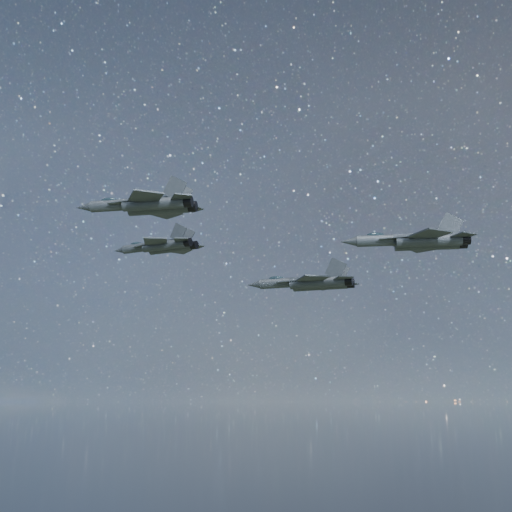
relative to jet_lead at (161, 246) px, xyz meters
The scene contains 4 objects.
jet_lead is the anchor object (origin of this frame).
jet_left 25.58m from the jet_lead, 54.22° to the left, with size 19.22×13.09×4.83m.
jet_right 17.89m from the jet_lead, 55.31° to the right, with size 16.13×10.71×4.11m.
jet_slot 37.69m from the jet_lead, 22.13° to the left, with size 18.35×12.05×4.72m.
Camera 1 is at (41.89, -74.12, 136.78)m, focal length 42.00 mm.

